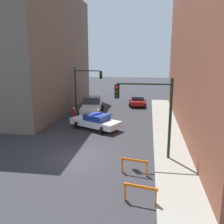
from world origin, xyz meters
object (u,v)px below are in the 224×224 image
(traffic_light_near, at_px, (152,106))
(white_truck, at_px, (92,106))
(traffic_light_far, at_px, (84,82))
(barrier_mid, at_px, (134,164))
(barrier_front, at_px, (140,191))
(police_car, at_px, (96,121))
(parked_car_near, at_px, (138,101))
(pedestrian_crossing, at_px, (74,115))

(traffic_light_near, bearing_deg, white_truck, 119.52)
(traffic_light_near, distance_m, traffic_light_far, 15.98)
(traffic_light_far, distance_m, barrier_mid, 17.92)
(barrier_front, bearing_deg, police_car, 111.77)
(parked_car_near, bearing_deg, barrier_front, -89.96)
(traffic_light_far, distance_m, parked_car_near, 7.80)
(barrier_front, bearing_deg, traffic_light_far, 111.63)
(white_truck, relative_size, barrier_front, 3.55)
(parked_car_near, distance_m, pedestrian_crossing, 11.53)
(traffic_light_near, bearing_deg, parked_car_near, 95.43)
(traffic_light_near, distance_m, parked_car_near, 17.68)
(police_car, relative_size, barrier_mid, 3.18)
(traffic_light_near, xyz_separation_m, police_car, (-4.96, 5.98, -2.81))
(parked_car_near, bearing_deg, pedestrian_crossing, -122.93)
(barrier_mid, bearing_deg, barrier_front, -81.19)
(parked_car_near, relative_size, pedestrian_crossing, 2.64)
(pedestrian_crossing, xyz_separation_m, barrier_mid, (6.50, -9.78, -0.24))
(parked_car_near, bearing_deg, traffic_light_far, -153.80)
(barrier_front, bearing_deg, barrier_mid, 98.81)
(white_truck, xyz_separation_m, parked_car_near, (4.99, 5.64, -0.23))
(traffic_light_far, relative_size, parked_car_near, 1.19)
(pedestrian_crossing, height_order, barrier_front, pedestrian_crossing)
(barrier_front, bearing_deg, parked_car_near, 93.00)
(traffic_light_far, xyz_separation_m, barrier_front, (7.57, -19.08, -2.78))
(traffic_light_far, distance_m, police_car, 8.83)
(pedestrian_crossing, distance_m, barrier_front, 14.43)
(white_truck, distance_m, barrier_front, 18.08)
(white_truck, height_order, barrier_mid, white_truck)
(traffic_light_far, relative_size, barrier_mid, 3.29)
(police_car, relative_size, pedestrian_crossing, 3.03)
(traffic_light_far, distance_m, pedestrian_crossing, 6.94)
(traffic_light_near, xyz_separation_m, white_truck, (-6.64, 11.73, -2.62))
(parked_car_near, relative_size, barrier_mid, 2.77)
(barrier_front, height_order, barrier_mid, same)
(police_car, distance_m, barrier_front, 12.11)
(traffic_light_near, bearing_deg, police_car, 129.67)
(traffic_light_near, relative_size, police_car, 1.03)
(parked_car_near, height_order, pedestrian_crossing, pedestrian_crossing)
(white_truck, bearing_deg, police_car, -80.80)
(traffic_light_near, relative_size, traffic_light_far, 1.00)
(traffic_light_near, xyz_separation_m, traffic_light_far, (-8.03, 13.81, -0.13))
(traffic_light_near, relative_size, pedestrian_crossing, 3.13)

